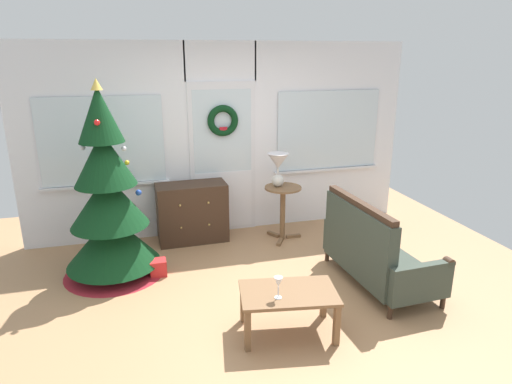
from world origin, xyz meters
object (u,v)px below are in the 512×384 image
object	(u,v)px
dresser_cabinet	(192,212)
settee_sofa	(373,252)
side_table	(283,202)
table_lamp	(278,165)
gift_box	(158,268)
christmas_tree	(109,209)
coffee_table	(288,298)
wine_glass	(278,283)

from	to	relation	value
dresser_cabinet	settee_sofa	distance (m)	2.40
dresser_cabinet	side_table	bearing A→B (deg)	-13.75
table_lamp	settee_sofa	bearing A→B (deg)	-67.87
settee_sofa	gift_box	world-z (taller)	settee_sofa
christmas_tree	table_lamp	distance (m)	2.15
side_table	dresser_cabinet	bearing A→B (deg)	166.25
christmas_tree	settee_sofa	xyz separation A→B (m)	(2.68, -1.00, -0.40)
coffee_table	wine_glass	size ratio (longest dim) A/B	4.69
christmas_tree	wine_glass	world-z (taller)	christmas_tree
settee_sofa	coffee_table	xyz separation A→B (m)	(-1.16, -0.61, -0.03)
christmas_tree	gift_box	bearing A→B (deg)	-21.39
settee_sofa	wine_glass	size ratio (longest dim) A/B	7.45
side_table	table_lamp	distance (m)	0.50
gift_box	side_table	bearing A→B (deg)	19.85
dresser_cabinet	coffee_table	bearing A→B (deg)	-77.15
wine_glass	gift_box	distance (m)	1.82
settee_sofa	wine_glass	xyz separation A→B (m)	(-1.29, -0.69, 0.18)
side_table	settee_sofa	bearing A→B (deg)	-69.40
gift_box	settee_sofa	bearing A→B (deg)	-20.16
dresser_cabinet	table_lamp	bearing A→B (deg)	-12.50
christmas_tree	settee_sofa	distance (m)	2.89
christmas_tree	coffee_table	size ratio (longest dim) A/B	2.37
dresser_cabinet	gift_box	bearing A→B (deg)	-120.19
side_table	table_lamp	xyz separation A→B (m)	(-0.06, 0.04, 0.50)
dresser_cabinet	side_table	world-z (taller)	dresser_cabinet
christmas_tree	gift_box	world-z (taller)	christmas_tree
dresser_cabinet	gift_box	distance (m)	1.07
christmas_tree	table_lamp	world-z (taller)	christmas_tree
table_lamp	wine_glass	bearing A→B (deg)	-107.95
gift_box	christmas_tree	bearing A→B (deg)	158.61
dresser_cabinet	coffee_table	world-z (taller)	dresser_cabinet
wine_glass	dresser_cabinet	bearing A→B (deg)	99.65
dresser_cabinet	gift_box	xyz separation A→B (m)	(-0.52, -0.89, -0.30)
dresser_cabinet	side_table	size ratio (longest dim) A/B	1.24
settee_sofa	gift_box	xyz separation A→B (m)	(-2.21, 0.81, -0.28)
table_lamp	side_table	bearing A→B (deg)	-33.69
wine_glass	settee_sofa	bearing A→B (deg)	28.07
settee_sofa	side_table	xyz separation A→B (m)	(-0.53, 1.42, 0.14)
table_lamp	gift_box	size ratio (longest dim) A/B	2.40
christmas_tree	settee_sofa	size ratio (longest dim) A/B	1.49
table_lamp	coffee_table	world-z (taller)	table_lamp
side_table	coffee_table	world-z (taller)	side_table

